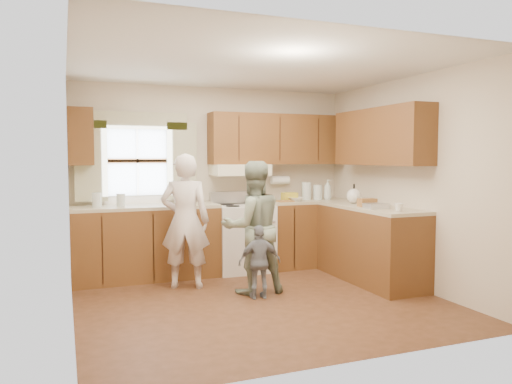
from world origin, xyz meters
name	(u,v)px	position (x,y,z in m)	size (l,w,h in m)	color
room	(261,185)	(0.00, 0.00, 1.25)	(3.80, 3.80, 3.80)	#452815
kitchen_fixtures	(274,211)	(0.61, 1.08, 0.84)	(3.80, 2.25, 2.15)	#4E2A10
stove	(242,237)	(0.30, 1.44, 0.47)	(0.76, 0.67, 1.07)	silver
woman_left	(185,221)	(-0.62, 0.85, 0.80)	(0.58, 0.38, 1.59)	beige
woman_right	(253,227)	(0.04, 0.35, 0.75)	(0.73, 0.57, 1.51)	#28462B
child	(260,262)	(0.03, 0.10, 0.40)	(0.47, 0.20, 0.81)	slate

